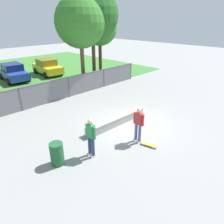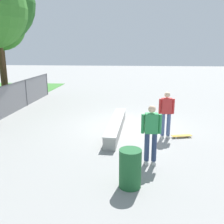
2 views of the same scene
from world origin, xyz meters
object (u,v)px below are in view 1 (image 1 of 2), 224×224
(concrete_ledge, at_px, (117,121))
(tree_near_right, at_px, (80,22))
(tree_mid, at_px, (92,15))
(car_yellow, at_px, (47,67))
(tree_far, at_px, (100,28))
(trash_bin, at_px, (57,154))
(car_blue, at_px, (13,72))
(skateboard, at_px, (149,145))
(bystander, at_px, (91,136))
(skateboarder, at_px, (138,124))

(concrete_ledge, relative_size, tree_near_right, 0.58)
(tree_mid, bearing_deg, car_yellow, 102.50)
(tree_mid, distance_m, tree_far, 1.83)
(tree_near_right, distance_m, trash_bin, 11.39)
(tree_far, relative_size, car_blue, 1.49)
(skateboard, relative_size, bystander, 0.45)
(skateboard, bearing_deg, tree_far, 58.67)
(car_blue, bearing_deg, tree_mid, -52.11)
(concrete_ledge, height_order, car_yellow, car_yellow)
(tree_far, relative_size, trash_bin, 6.47)
(car_blue, xyz_separation_m, car_yellow, (3.58, -0.13, 0.00))
(concrete_ledge, distance_m, car_yellow, 13.76)
(skateboard, bearing_deg, skateboarder, 94.90)
(car_blue, bearing_deg, trash_bin, -104.97)
(skateboarder, xyz_separation_m, tree_near_right, (3.46, 8.72, 4.32))
(concrete_ledge, relative_size, tree_far, 0.65)
(concrete_ledge, relative_size, skateboarder, 2.32)
(tree_far, xyz_separation_m, car_blue, (-6.31, 5.75, -3.99))
(concrete_ledge, bearing_deg, trash_bin, -171.25)
(skateboard, xyz_separation_m, trash_bin, (-3.77, 1.97, 0.43))
(tree_mid, distance_m, car_yellow, 8.14)
(tree_far, xyz_separation_m, car_yellow, (-2.74, 5.61, -3.99))
(concrete_ledge, bearing_deg, bystander, -156.86)
(concrete_ledge, height_order, skateboarder, skateboarder)
(skateboard, xyz_separation_m, car_blue, (0.02, 16.15, 0.77))
(concrete_ledge, height_order, tree_mid, tree_mid)
(skateboard, relative_size, tree_near_right, 0.11)
(concrete_ledge, bearing_deg, tree_near_right, 66.73)
(concrete_ledge, relative_size, car_blue, 0.98)
(car_yellow, height_order, trash_bin, car_yellow)
(tree_mid, bearing_deg, tree_near_right, -165.74)
(trash_bin, bearing_deg, tree_far, 39.86)
(tree_mid, height_order, tree_far, tree_mid)
(tree_far, bearing_deg, trash_bin, -140.14)
(concrete_ledge, xyz_separation_m, car_blue, (-0.47, 13.53, 0.59))
(skateboarder, relative_size, tree_mid, 0.22)
(concrete_ledge, xyz_separation_m, trash_bin, (-4.27, -0.66, 0.25))
(tree_near_right, distance_m, car_blue, 8.80)
(skateboarder, height_order, car_blue, skateboarder)
(tree_far, bearing_deg, concrete_ledge, -126.88)
(skateboard, distance_m, car_blue, 16.17)
(car_yellow, distance_m, trash_bin, 15.87)
(skateboarder, height_order, bystander, same)
(car_blue, height_order, trash_bin, car_blue)
(tree_mid, xyz_separation_m, car_blue, (-4.96, 6.38, -5.04))
(car_blue, bearing_deg, tree_far, -42.30)
(tree_near_right, bearing_deg, car_blue, 116.50)
(trash_bin, bearing_deg, concrete_ledge, 8.75)
(skateboarder, xyz_separation_m, tree_far, (6.39, 9.76, 3.82))
(tree_near_right, height_order, tree_mid, tree_mid)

